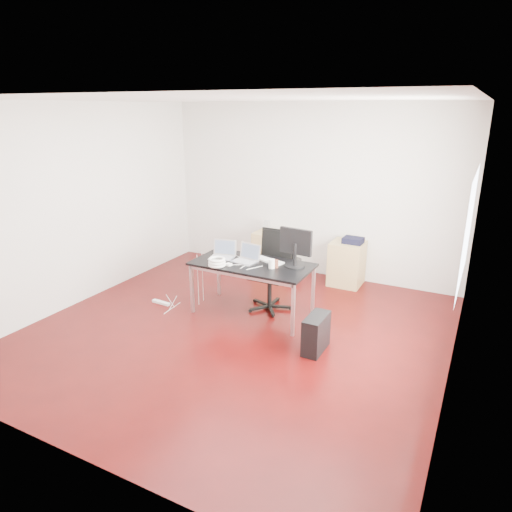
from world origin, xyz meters
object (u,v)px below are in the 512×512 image
at_px(office_chair, 273,266).
at_px(filing_cabinet_right, 347,263).
at_px(desk, 252,267).
at_px(filing_cabinet_left, 271,252).
at_px(pc_tower, 316,333).

relative_size(office_chair, filing_cabinet_right, 1.54).
distance_m(office_chair, filing_cabinet_right, 1.51).
height_order(desk, filing_cabinet_right, desk).
height_order(desk, office_chair, office_chair).
height_order(office_chair, filing_cabinet_right, office_chair).
xyz_separation_m(filing_cabinet_left, pc_tower, (1.64, -2.22, -0.13)).
relative_size(desk, pc_tower, 3.56).
bearing_deg(filing_cabinet_right, office_chair, -117.29).
relative_size(desk, office_chair, 1.48).
distance_m(desk, filing_cabinet_right, 1.88).
xyz_separation_m(office_chair, pc_tower, (0.98, -0.89, -0.39)).
bearing_deg(office_chair, filing_cabinet_right, 63.01).
xyz_separation_m(filing_cabinet_left, filing_cabinet_right, (1.34, 0.00, 0.00)).
bearing_deg(desk, filing_cabinet_right, 63.46).
xyz_separation_m(filing_cabinet_right, pc_tower, (0.30, -2.22, -0.13)).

